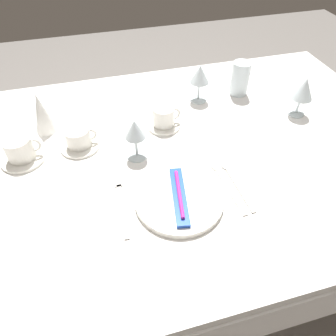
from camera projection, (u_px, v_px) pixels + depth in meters
ground_plane at (164, 262)px, 1.57m from camera, size 6.00×6.00×0.00m
dining_table at (163, 169)px, 1.11m from camera, size 1.80×1.11×0.74m
dinner_plate at (179, 199)px, 0.89m from camera, size 0.25×0.25×0.02m
toothbrush_package at (179, 196)px, 0.88m from camera, size 0.07×0.21×0.02m
fork_outer at (121, 203)px, 0.89m from camera, size 0.03×0.23×0.00m
spoon_soup at (224, 180)px, 0.95m from camera, size 0.03×0.22×0.01m
spoon_dessert at (234, 179)px, 0.96m from camera, size 0.03×0.21×0.01m
saucer_left at (80, 145)px, 1.07m from camera, size 0.13×0.13×0.01m
coffee_cup_left at (79, 137)px, 1.04m from camera, size 0.10×0.08×0.06m
saucer_right at (164, 125)px, 1.15m from camera, size 0.12×0.12×0.01m
coffee_cup_right at (164, 116)px, 1.12m from camera, size 0.10×0.08×0.07m
saucer_far at (23, 158)px, 1.02m from camera, size 0.14×0.14×0.01m
coffee_cup_far at (20, 148)px, 0.99m from camera, size 0.11×0.09×0.07m
wine_glass_centre at (200, 76)px, 1.20m from camera, size 0.08×0.08×0.15m
wine_glass_left at (304, 90)px, 1.13m from camera, size 0.08×0.08×0.15m
wine_glass_right at (135, 132)px, 0.97m from camera, size 0.07×0.07×0.14m
drink_tumbler at (240, 78)px, 1.26m from camera, size 0.07×0.07×0.13m
napkin_folded at (42, 113)px, 1.08m from camera, size 0.07×0.07×0.15m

